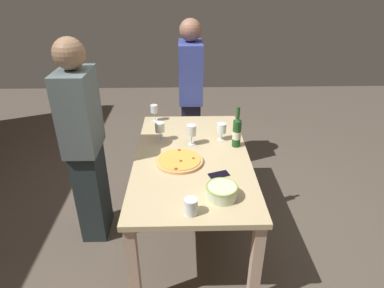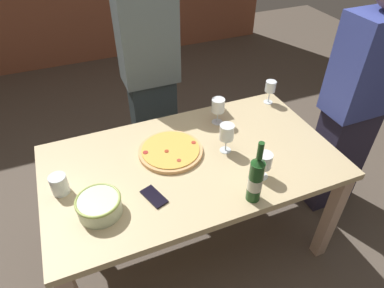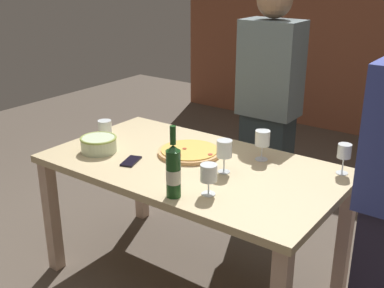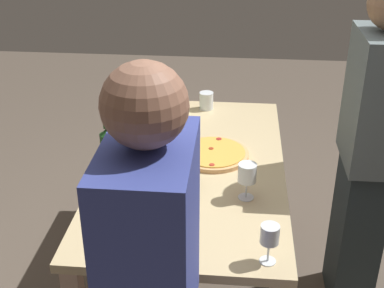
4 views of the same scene
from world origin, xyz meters
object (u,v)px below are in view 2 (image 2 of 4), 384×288
Objects in this scene: serving_bowl at (99,205)px; person_guest_left at (355,106)px; dining_table at (192,172)px; wine_glass_by_bottle at (227,134)px; person_host at (150,76)px; wine_bottle at (256,179)px; wine_glass_near_pizza at (264,161)px; cup_amber at (59,184)px; pizza at (171,151)px; wine_glass_far_right at (218,107)px; wine_glass_far_left at (270,88)px; cell_phone at (154,197)px.

person_guest_left is (1.64, 0.17, 0.04)m from serving_bowl.
dining_table is 0.58m from serving_bowl.
wine_glass_by_bottle is 0.11× the size of person_host.
wine_bottle is at bearing 21.49° from person_guest_left.
cup_amber is at bearing 163.84° from wine_glass_near_pizza.
serving_bowl reaches higher than pizza.
pizza is at bearing -155.73° from wine_glass_far_right.
dining_table is at bearing 18.43° from serving_bowl.
dining_table is at bearing -136.61° from wine_glass_far_right.
dining_table is at bearing 137.73° from wine_glass_near_pizza.
cup_amber is at bearing -166.95° from wine_glass_far_left.
wine_bottle is 0.49m from cell_phone.
wine_glass_by_bottle is at bearing 13.27° from serving_bowl.
cup_amber is 0.46m from cell_phone.
cell_phone is at bearing -14.84° from person_host.
wine_glass_near_pizza is (0.37, -0.36, 0.09)m from pizza.
cup_amber is (-0.97, 0.28, -0.05)m from wine_glass_near_pizza.
wine_bottle is 3.31× the size of cup_amber.
wine_glass_by_bottle is (0.20, -0.00, 0.21)m from dining_table.
wine_bottle is at bearing -41.81° from cell_phone.
wine_glass_far_left is at bearing 26.14° from dining_table.
pizza is 1.20m from person_guest_left.
serving_bowl is 0.61× the size of wine_bottle.
wine_bottle is 0.21× the size of person_guest_left.
wine_bottle is at bearing -96.05° from wine_glass_by_bottle.
wine_glass_far_left is at bearing 9.40° from cell_phone.
dining_table is 0.43m from wine_glass_near_pizza.
person_guest_left is (1.79, -0.04, 0.03)m from cup_amber.
serving_bowl is (-0.44, -0.28, 0.03)m from pizza.
wine_bottle is 1.97× the size of wine_glass_by_bottle.
pizza is at bearing 132.28° from dining_table.
wine_bottle is at bearing -15.49° from serving_bowl.
wine_glass_far_left is 1.12m from cell_phone.
serving_bowl reaches higher than dining_table.
cell_phone is (0.26, -0.01, -0.04)m from serving_bowl.
wine_bottle is 0.17m from wine_glass_near_pizza.
wine_bottle reaches higher than wine_glass_far_left.
pizza is 0.55m from wine_bottle.
wine_bottle is at bearing -65.92° from dining_table.
wine_glass_near_pizza is at bearing -16.16° from cup_amber.
serving_bowl is 0.26m from cell_phone.
cell_phone is (-0.56, 0.07, -0.10)m from wine_glass_near_pizza.
wine_bottle is at bearing -24.78° from cup_amber.
person_guest_left is at bearing -1.14° from cup_amber.
wine_bottle is 1.21m from person_host.
wine_glass_far_right reaches higher than wine_glass_near_pizza.
cup_amber reaches higher than serving_bowl.
dining_table is 4.64× the size of wine_bottle.
wine_glass_near_pizza is at bearing 17.30° from person_guest_left.
cell_phone is (-0.28, -0.19, 0.10)m from dining_table.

